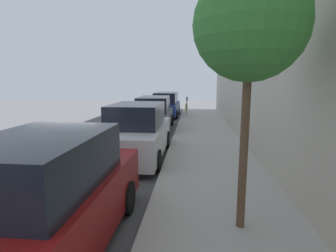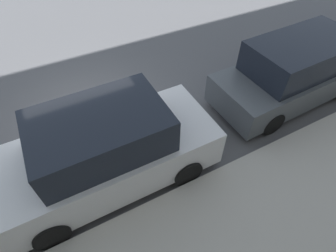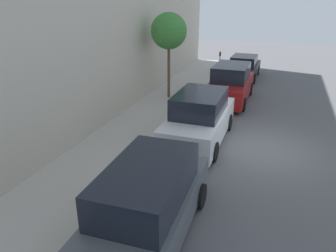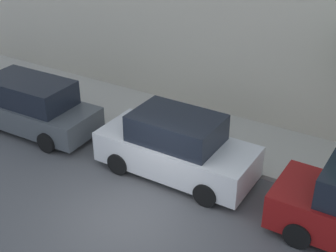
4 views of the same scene
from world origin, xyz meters
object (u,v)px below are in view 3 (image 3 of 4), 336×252
Objects in this scene: parked_sedan_nearest at (244,68)px; parked_suv_second at (230,84)px; parking_meter_near at (220,59)px; street_tree at (169,31)px; parked_suv_third at (199,119)px; parked_minivan_fourth at (148,203)px.

parked_suv_second is at bearing 89.91° from parked_sedan_nearest.
parking_meter_near is 0.33× the size of street_tree.
parking_meter_near is (1.53, -11.89, 0.12)m from parked_suv_third.
parked_minivan_fourth reaches higher than parked_sedan_nearest.
parked_suv_third reaches higher than parked_sedan_nearest.
street_tree is at bearing 79.10° from parking_meter_near.
parked_suv_second reaches higher than parking_meter_near.
parked_minivan_fourth is 17.75m from parking_meter_near.
parked_suv_third is 3.28× the size of parking_meter_near.
parked_suv_second is 1.08× the size of street_tree.
parking_meter_near is (1.77, -17.66, 0.13)m from parked_minivan_fourth.
parking_meter_near is at bearing -82.66° from parked_suv_third.
parked_suv_second is at bearing -163.50° from street_tree.
street_tree is (2.92, -4.70, 2.73)m from parked_suv_third.
parked_suv_second is 6.50m from parking_meter_near.
parked_minivan_fourth is at bearing 89.81° from parked_suv_second.
parked_sedan_nearest is 3.10× the size of parking_meter_near.
parked_suv_second reaches higher than parked_minivan_fourth.
parking_meter_near reaches higher than parked_sedan_nearest.
parked_sedan_nearest is 0.94× the size of parked_suv_second.
parked_suv_third is (0.28, 11.16, 0.21)m from parked_sedan_nearest.
street_tree is at bearing -73.26° from parked_minivan_fourth.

